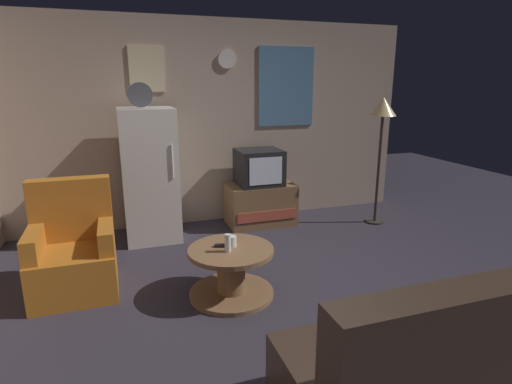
{
  "coord_description": "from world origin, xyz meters",
  "views": [
    {
      "loc": [
        -1.2,
        -2.75,
        1.78
      ],
      "look_at": [
        0.04,
        0.9,
        0.75
      ],
      "focal_mm": 29.16,
      "sensor_mm": 36.0,
      "label": 1
    }
  ],
  "objects_px": {
    "coffee_table": "(231,272)",
    "remote_control": "(223,246)",
    "standing_lamp": "(383,117)",
    "armchair": "(74,253)",
    "tv_stand": "(260,204)",
    "wine_glass": "(228,243)",
    "mug_ceramic_white": "(232,241)",
    "fridge": "(150,175)",
    "couch": "(447,367)",
    "crt_tv": "(259,167)"
  },
  "relations": [
    {
      "from": "coffee_table",
      "to": "remote_control",
      "type": "distance_m",
      "value": 0.24
    },
    {
      "from": "standing_lamp",
      "to": "armchair",
      "type": "xyz_separation_m",
      "value": [
        -3.54,
        -0.71,
        -1.02
      ]
    },
    {
      "from": "tv_stand",
      "to": "wine_glass",
      "type": "relative_size",
      "value": 5.6
    },
    {
      "from": "tv_stand",
      "to": "remote_control",
      "type": "height_order",
      "value": "tv_stand"
    },
    {
      "from": "standing_lamp",
      "to": "mug_ceramic_white",
      "type": "xyz_separation_m",
      "value": [
        -2.26,
        -1.21,
        -0.88
      ]
    },
    {
      "from": "wine_glass",
      "to": "mug_ceramic_white",
      "type": "height_order",
      "value": "wine_glass"
    },
    {
      "from": "standing_lamp",
      "to": "remote_control",
      "type": "xyz_separation_m",
      "value": [
        -2.33,
        -1.2,
        -0.92
      ]
    },
    {
      "from": "fridge",
      "to": "couch",
      "type": "relative_size",
      "value": 1.04
    },
    {
      "from": "coffee_table",
      "to": "crt_tv",
      "type": "bearing_deg",
      "value": 63.67
    },
    {
      "from": "mug_ceramic_white",
      "to": "armchair",
      "type": "relative_size",
      "value": 0.09
    },
    {
      "from": "remote_control",
      "to": "coffee_table",
      "type": "bearing_deg",
      "value": -30.55
    },
    {
      "from": "tv_stand",
      "to": "standing_lamp",
      "type": "xyz_separation_m",
      "value": [
        1.43,
        -0.43,
        1.1
      ]
    },
    {
      "from": "fridge",
      "to": "crt_tv",
      "type": "xyz_separation_m",
      "value": [
        1.33,
        0.07,
        -0.01
      ]
    },
    {
      "from": "couch",
      "to": "mug_ceramic_white",
      "type": "bearing_deg",
      "value": 112.53
    },
    {
      "from": "tv_stand",
      "to": "remote_control",
      "type": "distance_m",
      "value": 1.87
    },
    {
      "from": "fridge",
      "to": "coffee_table",
      "type": "xyz_separation_m",
      "value": [
        0.5,
        -1.61,
        -0.54
      ]
    },
    {
      "from": "crt_tv",
      "to": "fridge",
      "type": "bearing_deg",
      "value": -176.79
    },
    {
      "from": "tv_stand",
      "to": "coffee_table",
      "type": "xyz_separation_m",
      "value": [
        -0.85,
        -1.68,
        -0.05
      ]
    },
    {
      "from": "tv_stand",
      "to": "armchair",
      "type": "xyz_separation_m",
      "value": [
        -2.11,
        -1.14,
        0.08
      ]
    },
    {
      "from": "remote_control",
      "to": "armchair",
      "type": "height_order",
      "value": "armchair"
    },
    {
      "from": "crt_tv",
      "to": "armchair",
      "type": "height_order",
      "value": "crt_tv"
    },
    {
      "from": "wine_glass",
      "to": "remote_control",
      "type": "bearing_deg",
      "value": 95.99
    },
    {
      "from": "fridge",
      "to": "remote_control",
      "type": "height_order",
      "value": "fridge"
    },
    {
      "from": "crt_tv",
      "to": "standing_lamp",
      "type": "bearing_deg",
      "value": -16.45
    },
    {
      "from": "standing_lamp",
      "to": "wine_glass",
      "type": "distance_m",
      "value": 2.8
    },
    {
      "from": "coffee_table",
      "to": "couch",
      "type": "distance_m",
      "value": 1.81
    },
    {
      "from": "fridge",
      "to": "armchair",
      "type": "relative_size",
      "value": 1.84
    },
    {
      "from": "coffee_table",
      "to": "couch",
      "type": "height_order",
      "value": "couch"
    },
    {
      "from": "standing_lamp",
      "to": "couch",
      "type": "height_order",
      "value": "standing_lamp"
    },
    {
      "from": "wine_glass",
      "to": "armchair",
      "type": "height_order",
      "value": "armchair"
    },
    {
      "from": "standing_lamp",
      "to": "mug_ceramic_white",
      "type": "relative_size",
      "value": 17.67
    },
    {
      "from": "mug_ceramic_white",
      "to": "tv_stand",
      "type": "bearing_deg",
      "value": 63.17
    },
    {
      "from": "tv_stand",
      "to": "coffee_table",
      "type": "relative_size",
      "value": 1.17
    },
    {
      "from": "armchair",
      "to": "couch",
      "type": "bearing_deg",
      "value": -47.92
    },
    {
      "from": "fridge",
      "to": "tv_stand",
      "type": "bearing_deg",
      "value": 3.2
    },
    {
      "from": "standing_lamp",
      "to": "armchair",
      "type": "height_order",
      "value": "standing_lamp"
    },
    {
      "from": "tv_stand",
      "to": "armchair",
      "type": "distance_m",
      "value": 2.4
    },
    {
      "from": "armchair",
      "to": "couch",
      "type": "height_order",
      "value": "armchair"
    },
    {
      "from": "remote_control",
      "to": "armchair",
      "type": "distance_m",
      "value": 1.31
    },
    {
      "from": "wine_glass",
      "to": "couch",
      "type": "xyz_separation_m",
      "value": [
        0.77,
        -1.6,
        -0.19
      ]
    },
    {
      "from": "crt_tv",
      "to": "remote_control",
      "type": "height_order",
      "value": "crt_tv"
    },
    {
      "from": "coffee_table",
      "to": "wine_glass",
      "type": "xyz_separation_m",
      "value": [
        -0.04,
        -0.05,
        0.29
      ]
    },
    {
      "from": "wine_glass",
      "to": "remote_control",
      "type": "distance_m",
      "value": 0.13
    },
    {
      "from": "mug_ceramic_white",
      "to": "wine_glass",
      "type": "bearing_deg",
      "value": -122.12
    },
    {
      "from": "coffee_table",
      "to": "mug_ceramic_white",
      "type": "bearing_deg",
      "value": 62.57
    },
    {
      "from": "coffee_table",
      "to": "standing_lamp",
      "type": "bearing_deg",
      "value": 28.75
    },
    {
      "from": "tv_stand",
      "to": "crt_tv",
      "type": "height_order",
      "value": "crt_tv"
    },
    {
      "from": "standing_lamp",
      "to": "wine_glass",
      "type": "xyz_separation_m",
      "value": [
        -2.32,
        -1.31,
        -0.85
      ]
    },
    {
      "from": "fridge",
      "to": "couch",
      "type": "distance_m",
      "value": 3.52
    },
    {
      "from": "tv_stand",
      "to": "standing_lamp",
      "type": "bearing_deg",
      "value": -16.7
    }
  ]
}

